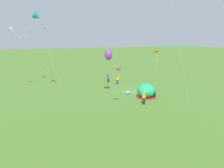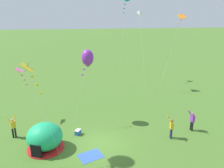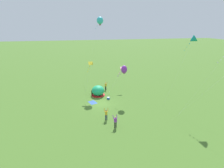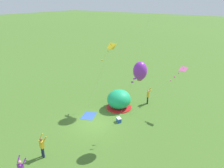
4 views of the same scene
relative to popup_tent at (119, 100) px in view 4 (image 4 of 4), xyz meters
The scene contains 9 objects.
ground_plane 4.29m from the popup_tent, ahead, with size 300.00×300.00×0.00m, color #477028.
popup_tent is the anchor object (origin of this frame).
picnic_blanket 3.82m from the popup_tent, 24.94° to the right, with size 1.70×1.30×0.01m, color #3359A5.
cooler_box 3.12m from the popup_tent, 33.63° to the left, with size 0.60×0.64×0.44m.
person_watching_sky 3.53m from the popup_tent, 142.25° to the left, with size 0.72×0.65×1.89m.
person_arms_raised 10.19m from the popup_tent, ahead, with size 0.54×0.68×1.89m.
kite_yellow 5.67m from the popup_tent, 101.31° to the right, with size 2.40×2.29×7.09m.
kite_purple 7.77m from the popup_tent, 49.73° to the left, with size 2.38×3.75×6.95m.
kite_pink 7.16m from the popup_tent, 113.58° to the left, with size 3.54×4.46×5.25m.
Camera 4 is at (14.10, 12.18, 11.53)m, focal length 35.00 mm.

